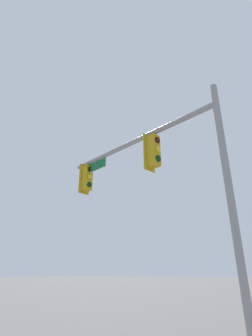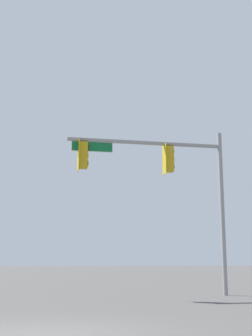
% 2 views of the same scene
% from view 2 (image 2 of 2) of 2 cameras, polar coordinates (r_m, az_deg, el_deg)
% --- Properties ---
extents(ground_plane, '(400.00, 400.00, 0.00)m').
position_cam_2_polar(ground_plane, '(9.33, -10.46, -19.36)').
color(ground_plane, '#514F4C').
extents(signal_pole_near, '(6.70, 0.98, 6.89)m').
position_cam_2_polar(signal_pole_near, '(19.68, 4.19, -0.28)').
color(signal_pole_near, gray).
rests_on(signal_pole_near, ground_plane).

